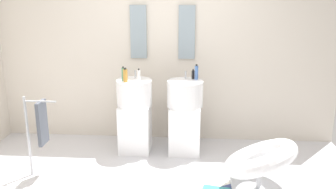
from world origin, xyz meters
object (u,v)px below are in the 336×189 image
object	(u,v)px
soap_bottle_green	(123,74)
soap_bottle_black	(193,75)
pedestal_sink_right	(185,115)
soap_bottle_white	(139,76)
towel_rack	(40,124)
soap_bottle_amber	(125,75)
soap_bottle_blue	(196,72)
pedestal_sink_left	(135,114)
lounge_chair	(260,163)

from	to	relation	value
soap_bottle_green	soap_bottle_black	distance (m)	0.89
pedestal_sink_right	soap_bottle_white	bearing A→B (deg)	-171.66
towel_rack	soap_bottle_amber	distance (m)	1.17
soap_bottle_black	soap_bottle_amber	size ratio (longest dim) A/B	0.71
pedestal_sink_right	soap_bottle_blue	bearing A→B (deg)	34.93
pedestal_sink_left	soap_bottle_blue	size ratio (longest dim) A/B	5.48
pedestal_sink_left	soap_bottle_green	size ratio (longest dim) A/B	5.81
towel_rack	soap_bottle_green	world-z (taller)	soap_bottle_green
soap_bottle_green	towel_rack	bearing A→B (deg)	-139.15
soap_bottle_blue	soap_bottle_amber	size ratio (longest dim) A/B	1.10
lounge_chair	towel_rack	xyz separation A→B (m)	(-2.42, 0.21, 0.28)
soap_bottle_green	soap_bottle_blue	bearing A→B (deg)	9.46
soap_bottle_green	soap_bottle_amber	bearing A→B (deg)	-53.15
soap_bottle_black	soap_bottle_green	bearing A→B (deg)	-168.90
pedestal_sink_right	soap_bottle_green	xyz separation A→B (m)	(-0.78, -0.06, 0.54)
pedestal_sink_left	soap_bottle_black	bearing A→B (deg)	8.76
pedestal_sink_right	lounge_chair	distance (m)	1.28
pedestal_sink_left	soap_bottle_amber	xyz separation A→B (m)	(-0.09, -0.11, 0.54)
soap_bottle_blue	soap_bottle_green	world-z (taller)	soap_bottle_blue
soap_bottle_white	soap_bottle_amber	world-z (taller)	soap_bottle_amber
towel_rack	soap_bottle_blue	size ratio (longest dim) A/B	4.86
soap_bottle_blue	soap_bottle_amber	bearing A→B (deg)	-167.05
towel_rack	soap_bottle_blue	world-z (taller)	soap_bottle_blue
soap_bottle_white	soap_bottle_amber	size ratio (longest dim) A/B	0.94
pedestal_sink_left	lounge_chair	xyz separation A→B (m)	(1.47, -0.97, -0.17)
pedestal_sink_right	towel_rack	distance (m)	1.78
pedestal_sink_right	soap_bottle_green	world-z (taller)	soap_bottle_green
soap_bottle_green	lounge_chair	bearing A→B (deg)	-29.93
pedestal_sink_right	towel_rack	size ratio (longest dim) A/B	1.13
soap_bottle_white	soap_bottle_black	xyz separation A→B (m)	(0.67, 0.20, -0.02)
lounge_chair	soap_bottle_blue	xyz separation A→B (m)	(-0.68, 1.07, 0.71)
towel_rack	soap_bottle_blue	distance (m)	1.99
lounge_chair	towel_rack	world-z (taller)	towel_rack
soap_bottle_black	soap_bottle_amber	xyz separation A→B (m)	(-0.84, -0.22, 0.03)
pedestal_sink_right	lounge_chair	size ratio (longest dim) A/B	1.01
pedestal_sink_left	soap_bottle_green	distance (m)	0.56
lounge_chair	soap_bottle_green	world-z (taller)	soap_bottle_green
pedestal_sink_left	soap_bottle_white	world-z (taller)	soap_bottle_white
pedestal_sink_left	lounge_chair	distance (m)	1.77
lounge_chair	soap_bottle_blue	size ratio (longest dim) A/B	5.41
soap_bottle_green	soap_bottle_amber	xyz separation A→B (m)	(0.04, -0.05, -0.00)
soap_bottle_white	soap_bottle_black	world-z (taller)	soap_bottle_white
pedestal_sink_left	towel_rack	size ratio (longest dim) A/B	1.13
soap_bottle_blue	soap_bottle_white	bearing A→B (deg)	-165.77
lounge_chair	soap_bottle_blue	world-z (taller)	soap_bottle_blue
soap_bottle_black	soap_bottle_white	bearing A→B (deg)	-163.43
pedestal_sink_left	soap_bottle_green	bearing A→B (deg)	-155.95
lounge_chair	soap_bottle_amber	size ratio (longest dim) A/B	5.93
soap_bottle_blue	soap_bottle_amber	distance (m)	0.90
lounge_chair	soap_bottle_amber	world-z (taller)	soap_bottle_amber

